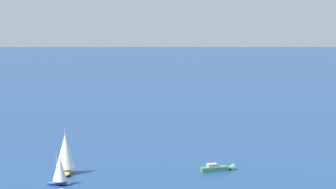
{
  "coord_description": "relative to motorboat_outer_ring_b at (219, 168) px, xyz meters",
  "views": [
    {
      "loc": [
        97.17,
        -52.03,
        44.92
      ],
      "look_at": [
        0.01,
        0.04,
        31.61
      ],
      "focal_mm": 67.45,
      "sensor_mm": 36.0,
      "label": 1
    }
  ],
  "objects": [
    {
      "name": "motorboat_outer_ring_b",
      "position": [
        0.0,
        0.0,
        0.0
      ],
      "size": [
        4.5,
        10.53,
        2.97
      ],
      "color": "#33704C",
      "rests_on": "ground_plane"
    },
    {
      "name": "sailboat_outer_ring_d",
      "position": [
        -6.8,
        -46.75,
        3.37
      ],
      "size": [
        5.9,
        6.81,
        9.13
      ],
      "color": "#23478C",
      "rests_on": "ground_plane"
    },
    {
      "name": "sailboat_outer_ring_e",
      "position": [
        -17.78,
        -41.29,
        5.23
      ],
      "size": [
        10.63,
        6.9,
        13.2
      ],
      "color": "gold",
      "rests_on": "ground_plane"
    }
  ]
}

